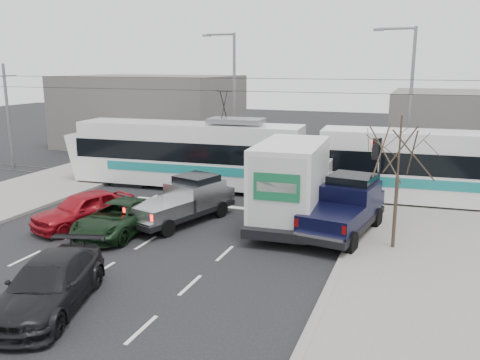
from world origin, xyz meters
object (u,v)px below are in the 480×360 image
(silver_pickup, at_px, (186,200))
(green_car, at_px, (119,218))
(bare_tree, at_px, (399,153))
(box_truck, at_px, (293,183))
(street_lamp_near, at_px, (407,97))
(dark_car, at_px, (49,284))
(street_lamp_far, at_px, (232,92))
(navy_pickup, at_px, (345,207))
(traffic_signal, at_px, (377,160))
(red_car, at_px, (84,209))
(tram, at_px, (311,160))

(silver_pickup, xyz_separation_m, green_car, (-1.88, -2.53, -0.32))
(bare_tree, relative_size, box_truck, 0.66)
(street_lamp_near, distance_m, dark_car, 22.09)
(street_lamp_far, height_order, navy_pickup, street_lamp_far)
(traffic_signal, height_order, street_lamp_far, street_lamp_far)
(bare_tree, bearing_deg, street_lamp_far, 131.12)
(silver_pickup, relative_size, red_car, 1.26)
(green_car, bearing_deg, tram, 54.49)
(box_truck, distance_m, navy_pickup, 2.55)
(street_lamp_far, distance_m, tram, 9.98)
(green_car, bearing_deg, bare_tree, 8.45)
(street_lamp_far, xyz_separation_m, navy_pickup, (9.74, -12.17, -3.93))
(bare_tree, xyz_separation_m, dark_car, (-9.04, -8.31, -3.06))
(street_lamp_near, relative_size, silver_pickup, 1.55)
(navy_pickup, bearing_deg, tram, 124.72)
(box_truck, xyz_separation_m, navy_pickup, (2.39, -0.59, -0.67))
(dark_car, bearing_deg, silver_pickup, 73.72)
(silver_pickup, bearing_deg, bare_tree, 12.51)
(box_truck, relative_size, red_car, 1.66)
(dark_car, bearing_deg, tram, 58.23)
(bare_tree, distance_m, green_car, 11.52)
(street_lamp_near, height_order, silver_pickup, street_lamp_near)
(tram, bearing_deg, street_lamp_near, 40.71)
(silver_pickup, bearing_deg, navy_pickup, 22.00)
(traffic_signal, xyz_separation_m, street_lamp_far, (-10.66, 9.50, 2.37))
(traffic_signal, distance_m, street_lamp_far, 14.47)
(silver_pickup, bearing_deg, street_lamp_near, 67.87)
(street_lamp_far, bearing_deg, bare_tree, -48.88)
(red_car, bearing_deg, tram, 68.56)
(street_lamp_far, height_order, tram, street_lamp_far)
(green_car, relative_size, dark_car, 0.96)
(green_car, height_order, red_car, red_car)
(green_car, distance_m, dark_car, 6.76)
(street_lamp_near, bearing_deg, dark_car, -113.85)
(street_lamp_far, bearing_deg, red_car, -94.15)
(navy_pickup, bearing_deg, dark_car, -116.89)
(red_car, bearing_deg, street_lamp_near, 67.57)
(traffic_signal, height_order, navy_pickup, traffic_signal)
(traffic_signal, distance_m, navy_pickup, 3.22)
(silver_pickup, bearing_deg, box_truck, 31.58)
(street_lamp_far, relative_size, green_car, 1.85)
(navy_pickup, height_order, dark_car, navy_pickup)
(traffic_signal, xyz_separation_m, box_truck, (-3.30, -2.08, -0.89))
(tram, relative_size, navy_pickup, 4.57)
(street_lamp_near, xyz_separation_m, navy_pickup, (-1.76, -10.17, -3.93))
(silver_pickup, height_order, dark_car, silver_pickup)
(box_truck, bearing_deg, street_lamp_far, 119.47)
(street_lamp_near, height_order, red_car, street_lamp_near)
(navy_pickup, bearing_deg, green_car, -151.43)
(traffic_signal, height_order, tram, tram)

